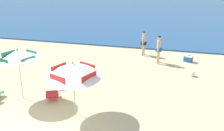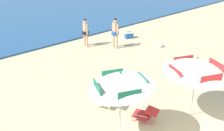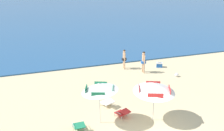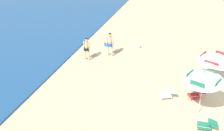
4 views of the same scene
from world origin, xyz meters
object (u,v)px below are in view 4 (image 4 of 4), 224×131
(lounge_chair_facing_sea, at_px, (196,94))
(beach_ball, at_px, (139,46))
(beach_umbrella_striped_main, at_px, (204,77))
(beach_umbrella_striped_second, at_px, (217,57))
(lounge_chair_beside_umbrella, at_px, (207,125))
(person_standing_near_shore, at_px, (87,47))
(lounge_chair_under_umbrella, at_px, (167,94))
(cooler_box, at_px, (108,43))
(person_standing_beside, at_px, (110,43))

(lounge_chair_facing_sea, height_order, beach_ball, lounge_chair_facing_sea)
(beach_umbrella_striped_main, height_order, beach_ball, beach_umbrella_striped_main)
(beach_umbrella_striped_second, distance_m, lounge_chair_beside_umbrella, 4.36)
(beach_umbrella_striped_second, relative_size, lounge_chair_facing_sea, 2.51)
(beach_umbrella_striped_main, relative_size, beach_ball, 8.36)
(beach_umbrella_striped_second, distance_m, person_standing_near_shore, 8.42)
(lounge_chair_under_umbrella, height_order, lounge_chair_beside_umbrella, lounge_chair_beside_umbrella)
(beach_umbrella_striped_main, distance_m, lounge_chair_under_umbrella, 2.61)
(beach_umbrella_striped_main, distance_m, lounge_chair_beside_umbrella, 2.20)
(beach_umbrella_striped_main, bearing_deg, lounge_chair_beside_umbrella, -162.25)
(cooler_box, bearing_deg, beach_ball, -84.84)
(lounge_chair_beside_umbrella, height_order, lounge_chair_facing_sea, lounge_chair_beside_umbrella)
(lounge_chair_beside_umbrella, height_order, person_standing_near_shore, person_standing_near_shore)
(beach_umbrella_striped_second, distance_m, cooler_box, 8.98)
(beach_umbrella_striped_second, bearing_deg, lounge_chair_beside_umbrella, 175.85)
(beach_umbrella_striped_second, relative_size, beach_ball, 8.63)
(beach_umbrella_striped_main, bearing_deg, beach_ball, 31.46)
(beach_umbrella_striped_second, bearing_deg, cooler_box, 59.68)
(lounge_chair_under_umbrella, distance_m, person_standing_near_shore, 6.81)
(lounge_chair_under_umbrella, height_order, beach_ball, lounge_chair_under_umbrella)
(beach_umbrella_striped_main, distance_m, person_standing_near_shore, 8.76)
(beach_umbrella_striped_main, distance_m, cooler_box, 10.19)
(lounge_chair_under_umbrella, bearing_deg, lounge_chair_facing_sea, -74.57)
(lounge_chair_facing_sea, distance_m, cooler_box, 8.95)
(beach_umbrella_striped_second, bearing_deg, beach_umbrella_striped_main, 166.19)
(lounge_chair_under_umbrella, distance_m, cooler_box, 8.20)
(beach_umbrella_striped_second, bearing_deg, person_standing_near_shore, 79.30)
(beach_umbrella_striped_main, relative_size, lounge_chair_under_umbrella, 2.42)
(lounge_chair_facing_sea, bearing_deg, beach_umbrella_striped_main, -173.00)
(beach_umbrella_striped_second, height_order, beach_ball, beach_umbrella_striped_second)
(lounge_chair_under_umbrella, height_order, lounge_chair_facing_sea, same)
(lounge_chair_under_umbrella, xyz_separation_m, cooler_box, (6.29, 5.26, -0.08))
(beach_umbrella_striped_second, relative_size, cooler_box, 4.15)
(beach_umbrella_striped_main, relative_size, lounge_chair_facing_sea, 2.43)
(beach_umbrella_striped_second, bearing_deg, lounge_chair_under_umbrella, 128.15)
(beach_ball, bearing_deg, lounge_chair_facing_sea, -144.18)
(beach_umbrella_striped_second, xyz_separation_m, lounge_chair_under_umbrella, (-1.84, 2.34, -1.64))
(lounge_chair_facing_sea, xyz_separation_m, cooler_box, (5.88, 6.75, -0.08))
(lounge_chair_under_umbrella, bearing_deg, person_standing_beside, 45.49)
(beach_umbrella_striped_main, relative_size, person_standing_near_shore, 1.49)
(lounge_chair_under_umbrella, bearing_deg, beach_ball, 24.12)
(beach_umbrella_striped_main, xyz_separation_m, beach_ball, (7.46, 4.56, -1.92))
(beach_umbrella_striped_main, bearing_deg, beach_umbrella_striped_second, -13.81)
(beach_umbrella_striped_second, height_order, lounge_chair_beside_umbrella, beach_umbrella_striped_second)
(cooler_box, bearing_deg, person_standing_near_shore, 168.13)
(beach_umbrella_striped_main, bearing_deg, person_standing_near_shore, 59.99)
(beach_umbrella_striped_second, relative_size, lounge_chair_beside_umbrella, 2.82)
(lounge_chair_facing_sea, height_order, cooler_box, lounge_chair_facing_sea)
(beach_umbrella_striped_main, height_order, person_standing_near_shore, beach_umbrella_striped_main)
(beach_umbrella_striped_second, distance_m, person_standing_beside, 7.45)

